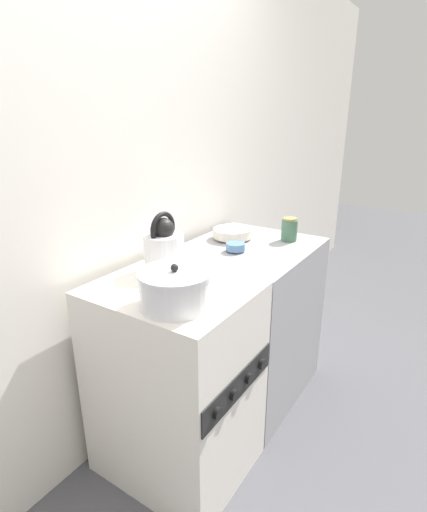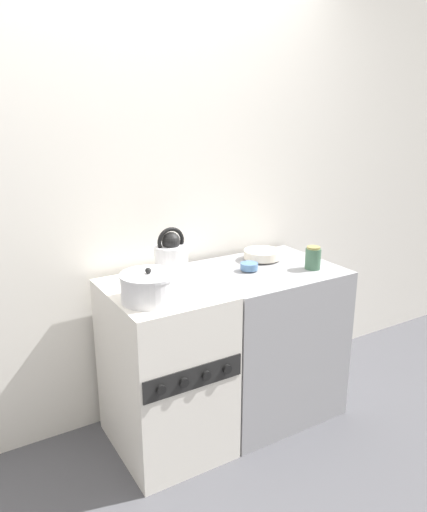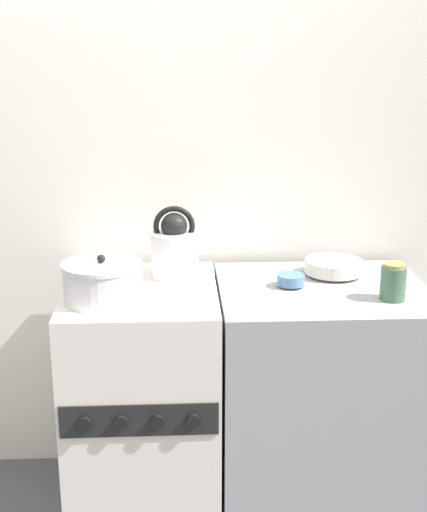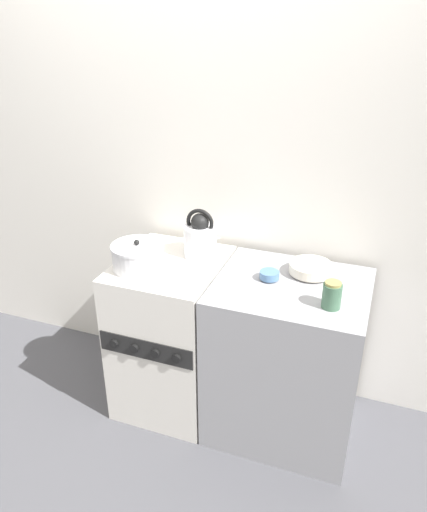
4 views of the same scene
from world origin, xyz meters
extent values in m
plane|color=#4C4C51|center=(0.00, 0.00, 0.00)|extent=(12.00, 12.00, 0.00)
cube|color=silver|center=(0.00, 0.69, 1.25)|extent=(7.00, 0.06, 2.50)
cube|color=silver|center=(0.00, 0.31, 0.44)|extent=(0.52, 0.62, 0.87)
cube|color=black|center=(0.00, 0.00, 0.54)|extent=(0.50, 0.01, 0.11)
cylinder|color=black|center=(-0.17, -0.01, 0.54)|extent=(0.04, 0.02, 0.04)
cylinder|color=black|center=(-0.06, -0.01, 0.54)|extent=(0.04, 0.02, 0.04)
cylinder|color=black|center=(0.06, -0.01, 0.54)|extent=(0.04, 0.02, 0.04)
cylinder|color=black|center=(0.17, -0.01, 0.54)|extent=(0.04, 0.02, 0.04)
cube|color=#99999E|center=(0.64, 0.31, 0.43)|extent=(0.73, 0.62, 0.87)
cylinder|color=silver|center=(0.12, 0.44, 0.96)|extent=(0.17, 0.17, 0.16)
sphere|color=black|center=(0.12, 0.44, 1.06)|extent=(0.09, 0.09, 0.09)
torus|color=black|center=(0.12, 0.44, 1.06)|extent=(0.15, 0.02, 0.15)
cone|color=silver|center=(0.20, 0.44, 0.98)|extent=(0.09, 0.04, 0.07)
cylinder|color=silver|center=(-0.12, 0.20, 0.93)|extent=(0.25, 0.25, 0.12)
cylinder|color=silver|center=(-0.12, 0.20, 1.00)|extent=(0.26, 0.26, 0.01)
sphere|color=black|center=(-0.12, 0.20, 1.02)|extent=(0.03, 0.03, 0.03)
cylinder|color=beige|center=(0.70, 0.45, 0.87)|extent=(0.09, 0.09, 0.01)
cylinder|color=beige|center=(0.70, 0.45, 0.90)|extent=(0.21, 0.21, 0.05)
cylinder|color=#4C729E|center=(0.52, 0.32, 0.87)|extent=(0.04, 0.04, 0.01)
cylinder|color=#4C729E|center=(0.52, 0.32, 0.89)|extent=(0.10, 0.10, 0.04)
cylinder|color=#3F664C|center=(0.84, 0.18, 0.92)|extent=(0.08, 0.08, 0.11)
cylinder|color=#998C4C|center=(0.84, 0.18, 0.99)|extent=(0.07, 0.07, 0.01)
camera|label=1|loc=(-1.11, -0.61, 1.52)|focal=28.00mm
camera|label=2|loc=(-0.95, -1.75, 1.73)|focal=35.00mm
camera|label=3|loc=(0.13, -2.02, 1.68)|focal=50.00mm
camera|label=4|loc=(1.00, -1.75, 2.04)|focal=35.00mm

